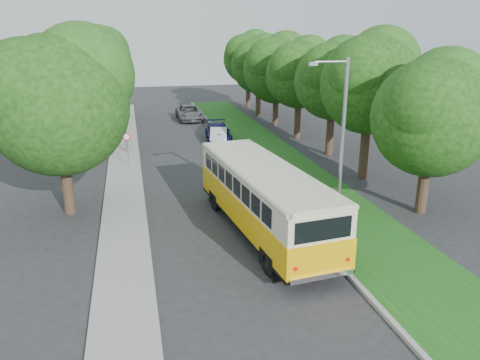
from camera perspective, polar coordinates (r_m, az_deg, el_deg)
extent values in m
plane|color=#2A2A2C|center=(22.19, -1.39, -6.17)|extent=(120.00, 120.00, 0.00)
cube|color=gray|center=(27.52, 3.80, -1.17)|extent=(0.20, 70.00, 0.15)
cube|color=#1C5015|center=(28.27, 8.36, -0.83)|extent=(4.50, 70.00, 0.13)
cube|color=gray|center=(26.43, -13.92, -2.54)|extent=(2.20, 70.00, 0.12)
cylinder|color=#332319|center=(25.53, 21.48, -0.17)|extent=(0.56, 0.56, 3.35)
sphere|color=#11370C|center=(24.78, 22.34, 7.06)|extent=(5.85, 5.85, 5.85)
sphere|color=#11370C|center=(25.69, 23.79, 9.87)|extent=(4.38, 4.38, 4.38)
sphere|color=#11370C|center=(23.58, 21.80, 8.44)|extent=(4.09, 4.09, 4.09)
cylinder|color=#332319|center=(30.23, 14.96, 4.06)|extent=(0.56, 0.56, 4.26)
sphere|color=#11370C|center=(29.60, 15.55, 11.17)|extent=(5.98, 5.98, 5.98)
sphere|color=#11370C|center=(30.52, 16.98, 13.49)|extent=(4.49, 4.49, 4.49)
sphere|color=#11370C|center=(28.45, 14.78, 12.50)|extent=(4.19, 4.19, 4.19)
cylinder|color=#332319|center=(35.66, 10.94, 6.13)|extent=(0.56, 0.56, 3.95)
sphere|color=#11370C|center=(35.13, 11.28, 11.76)|extent=(5.61, 5.61, 5.61)
sphere|color=#11370C|center=(35.95, 12.48, 13.61)|extent=(4.21, 4.21, 4.21)
sphere|color=#11370C|center=(34.09, 10.52, 12.81)|extent=(3.92, 3.92, 3.92)
cylinder|color=#332319|center=(40.98, 7.04, 7.76)|extent=(0.56, 0.56, 3.86)
sphere|color=#11370C|center=(40.52, 7.23, 12.61)|extent=(5.64, 5.64, 5.64)
sphere|color=#11370C|center=(41.31, 8.34, 14.24)|extent=(4.23, 4.23, 4.23)
sphere|color=#11370C|center=(39.51, 6.45, 13.53)|extent=(3.95, 3.95, 3.95)
cylinder|color=#332319|center=(46.57, 4.36, 8.88)|extent=(0.56, 0.56, 3.58)
sphere|color=#11370C|center=(46.15, 4.47, 13.22)|extent=(6.36, 6.36, 6.36)
sphere|color=#11370C|center=(47.01, 5.60, 14.83)|extent=(4.77, 4.77, 4.77)
sphere|color=#11370C|center=(45.05, 3.62, 14.14)|extent=(4.45, 4.45, 4.45)
cylinder|color=#332319|center=(52.21, 2.23, 9.95)|extent=(0.56, 0.56, 3.68)
sphere|color=#11370C|center=(51.85, 2.28, 13.74)|extent=(5.91, 5.91, 5.91)
sphere|color=#11370C|center=(52.63, 3.24, 15.08)|extent=(4.43, 4.43, 4.43)
sphere|color=#11370C|center=(50.86, 1.52, 14.51)|extent=(4.14, 4.14, 4.14)
cylinder|color=#332319|center=(58.04, 1.00, 10.94)|extent=(0.56, 0.56, 4.05)
sphere|color=#11370C|center=(57.71, 1.02, 14.55)|extent=(5.97, 5.97, 5.97)
sphere|color=#11370C|center=(58.49, 1.91, 15.76)|extent=(4.48, 4.48, 4.48)
sphere|color=#11370C|center=(56.73, 0.31, 15.25)|extent=(4.18, 4.18, 4.18)
cylinder|color=#332319|center=(25.13, -20.38, 0.08)|extent=(0.56, 0.56, 3.68)
sphere|color=#11370C|center=(24.33, -21.32, 8.43)|extent=(6.80, 6.80, 6.80)
sphere|color=#11370C|center=(24.71, -18.70, 12.02)|extent=(5.10, 5.10, 5.10)
sphere|color=#11370C|center=(23.56, -24.30, 9.90)|extent=(4.76, 4.76, 4.76)
cylinder|color=#332319|center=(38.67, -18.13, 6.27)|extent=(0.56, 0.56, 3.68)
sphere|color=#11370C|center=(38.15, -18.67, 11.72)|extent=(6.80, 6.80, 6.80)
sphere|color=#11370C|center=(38.64, -16.99, 13.98)|extent=(5.10, 5.10, 5.10)
sphere|color=#11370C|center=(37.35, -20.50, 12.74)|extent=(4.76, 4.76, 4.76)
cylinder|color=#332319|center=(50.47, -17.16, 8.90)|extent=(0.56, 0.56, 3.68)
sphere|color=#11370C|center=(50.08, -17.55, 13.09)|extent=(6.80, 6.80, 6.80)
sphere|color=#11370C|center=(50.61, -16.27, 14.79)|extent=(5.10, 5.10, 5.10)
sphere|color=#11370C|center=(49.26, -18.92, 13.89)|extent=(4.76, 4.76, 4.76)
cylinder|color=gray|center=(19.93, 12.25, 2.81)|extent=(0.16, 0.16, 8.00)
cylinder|color=gray|center=(19.02, 11.06, 13.97)|extent=(1.40, 0.10, 0.10)
cube|color=gray|center=(18.73, 8.89, 13.82)|extent=(0.35, 0.16, 0.14)
cylinder|color=gray|center=(36.23, -14.03, 8.96)|extent=(0.16, 0.16, 7.50)
cylinder|color=gray|center=(35.90, -15.63, 14.55)|extent=(1.40, 0.10, 0.10)
cube|color=gray|center=(35.94, -16.85, 14.34)|extent=(0.35, 0.16, 0.14)
cylinder|color=gray|center=(32.78, -13.55, 3.63)|extent=(0.06, 0.06, 2.50)
cone|color=red|center=(32.54, -13.66, 5.15)|extent=(0.56, 0.02, 0.56)
cone|color=white|center=(32.52, -13.66, 5.14)|extent=(0.40, 0.02, 0.40)
imported|color=silver|center=(31.06, 0.35, 2.19)|extent=(1.92, 3.92, 1.29)
imported|color=silver|center=(39.16, -2.63, 5.48)|extent=(2.10, 4.07, 1.28)
imported|color=#121351|center=(39.89, -2.68, 5.83)|extent=(2.51, 5.16, 1.45)
imported|color=#5C5D64|center=(49.48, -6.19, 8.14)|extent=(2.51, 5.43, 1.51)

